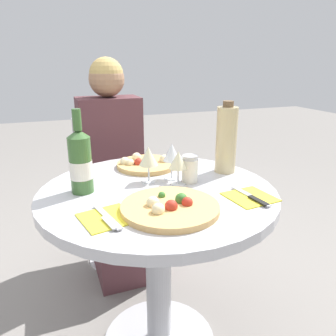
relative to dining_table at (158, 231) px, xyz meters
name	(u,v)px	position (x,y,z in m)	size (l,w,h in m)	color
dining_table	(158,231)	(0.00, 0.00, 0.00)	(0.87, 0.87, 0.73)	#B2B2B7
chair_behind_diner	(111,191)	(-0.04, 0.76, -0.12)	(0.36, 0.36, 0.86)	silver
seated_diner	(115,181)	(-0.04, 0.62, -0.01)	(0.33, 0.43, 1.20)	#512D33
pizza_large	(170,207)	(-0.03, -0.19, 0.19)	(0.31, 0.31, 0.05)	tan
pizza_small_far	(146,164)	(0.04, 0.27, 0.19)	(0.26, 0.26, 0.05)	tan
wine_bottle	(81,162)	(-0.26, 0.07, 0.29)	(0.08, 0.08, 0.30)	#38602D
tall_carafe	(226,139)	(0.33, 0.09, 0.32)	(0.09, 0.09, 0.30)	tan
sugar_shaker	(190,169)	(0.14, 0.02, 0.23)	(0.06, 0.06, 0.11)	silver
wine_glass_back_right	(172,153)	(0.09, 0.08, 0.28)	(0.07, 0.07, 0.14)	silver
wine_glass_front_right	(178,161)	(0.09, 0.02, 0.27)	(0.07, 0.07, 0.13)	silver
wine_glass_back_left	(148,157)	(-0.01, 0.08, 0.28)	(0.07, 0.07, 0.14)	silver
place_setting_left	(107,218)	(-0.22, -0.18, 0.18)	(0.18, 0.19, 0.01)	yellow
place_setting_right	(251,197)	(0.27, -0.20, 0.18)	(0.16, 0.19, 0.01)	yellow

